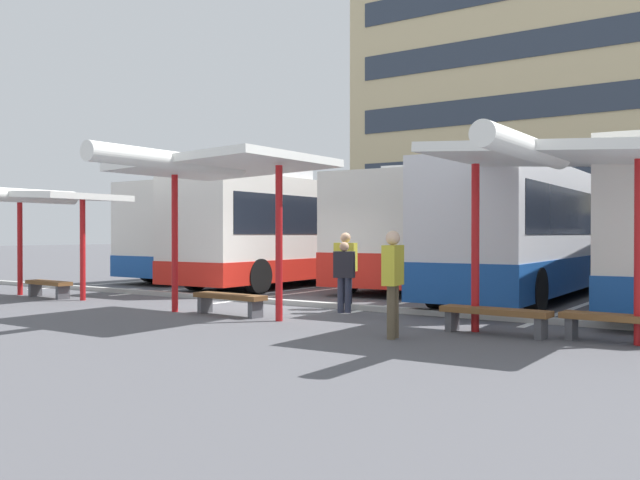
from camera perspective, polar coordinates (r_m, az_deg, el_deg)
ground_plane at (r=16.14m, az=-3.08°, el=-5.57°), size 160.00×160.00×0.00m
terminal_building at (r=49.93m, az=22.78°, el=9.22°), size 31.51×14.02×21.31m
coach_bus_0 at (r=26.89m, az=-6.00°, el=0.67°), size 2.99×10.98×3.79m
coach_bus_1 at (r=23.31m, az=-1.87°, el=0.70°), size 2.85×10.72×3.78m
coach_bus_2 at (r=22.83m, az=9.49°, el=0.58°), size 3.06×10.66×3.76m
coach_bus_3 at (r=19.38m, az=17.25°, el=0.53°), size 2.81×11.24×3.72m
lane_stripe_0 at (r=27.35m, az=-10.61°, el=-3.06°), size 0.16×14.00×0.01m
lane_stripe_1 at (r=24.83m, az=-4.35°, el=-3.42°), size 0.16×14.00×0.01m
lane_stripe_2 at (r=22.68m, az=3.22°, el=-3.79°), size 0.16×14.00×0.01m
lane_stripe_3 at (r=20.99m, az=12.18°, el=-4.15°), size 0.16×14.00×0.01m
lane_stripe_4 at (r=19.90m, az=22.42°, el=-4.44°), size 0.16×14.00×0.01m
waiting_shelter_0 at (r=19.66m, az=-22.09°, el=3.23°), size 3.76×4.28×2.89m
bench_0 at (r=19.80m, az=-21.56°, el=-3.50°), size 1.73×0.57×0.45m
waiting_shelter_1 at (r=14.26m, az=-8.72°, el=5.90°), size 3.88×4.98×3.28m
bench_1 at (r=14.60m, az=-7.51°, el=-4.88°), size 1.82×0.54×0.45m
waiting_shelter_2 at (r=11.70m, az=18.31°, el=6.46°), size 3.63×4.65×3.19m
bench_2 at (r=12.09m, az=14.28°, el=-6.01°), size 1.90×0.51×0.45m
bench_3 at (r=11.81m, az=22.91°, el=-6.24°), size 1.53×0.51×0.45m
platform_kerb at (r=16.50m, az=-2.12°, el=-5.23°), size 44.00×0.24×0.12m
waiting_passenger_0 at (r=14.92m, az=2.02°, el=-2.71°), size 0.49×0.36×1.54m
waiting_passenger_1 at (r=11.31m, az=6.05°, el=-2.94°), size 0.30×0.54×1.76m
waiting_passenger_2 at (r=15.70m, az=2.12°, el=-2.03°), size 0.53×0.29×1.74m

